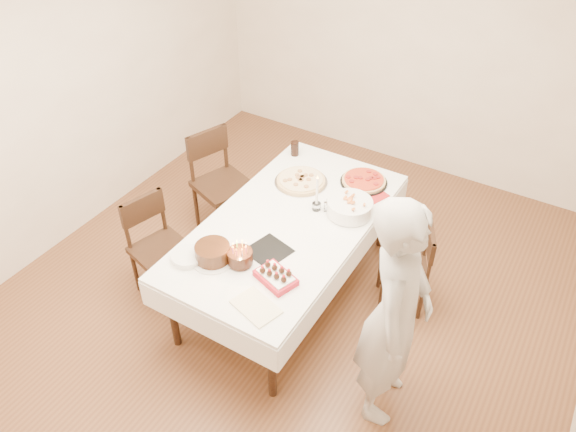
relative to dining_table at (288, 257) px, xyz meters
The scene contains 22 objects.
floor 0.39m from the dining_table, 44.98° to the right, with size 5.00×5.00×0.00m, color brown.
wall_back 2.61m from the dining_table, 88.15° to the left, with size 4.50×0.04×2.70m, color beige.
wall_left 2.38m from the dining_table, behind, with size 0.04×5.00×2.70m, color beige.
dining_table is the anchor object (origin of this frame).
chair_right_savory 0.93m from the dining_table, 22.23° to the left, with size 0.41×0.41×0.80m, color #321C10, non-canonical shape.
chair_left_savory 1.04m from the dining_table, 156.87° to the left, with size 0.51×0.51×0.99m, color #321C10, non-canonical shape.
chair_left_dessert 1.03m from the dining_table, 148.49° to the right, with size 0.46×0.46×0.90m, color #321C10, non-canonical shape.
person 1.35m from the dining_table, 26.74° to the right, with size 0.64×0.42×1.75m, color beige.
pizza_white 0.67m from the dining_table, 109.30° to the left, with size 0.45×0.45×0.04m, color beige.
pizza_pepperoni 0.92m from the dining_table, 70.40° to the left, with size 0.40×0.40×0.04m, color red.
red_placemat 0.87m from the dining_table, 58.23° to the left, with size 0.21×0.21×0.01m, color #B21E1E.
pasta_bowl 0.66m from the dining_table, 43.42° to the left, with size 0.36×0.36×0.12m, color white.
taper_candle 0.61m from the dining_table, 66.39° to the left, with size 0.07×0.07×0.33m, color white.
shaker_pair 0.53m from the dining_table, 56.22° to the left, with size 0.08×0.08×0.09m, color white, non-canonical shape.
cola_glass 1.07m from the dining_table, 117.48° to the left, with size 0.07×0.07×0.14m, color black.
layer_cake 0.81m from the dining_table, 110.70° to the right, with size 0.32×0.32×0.13m, color #381D0E.
cake_board 0.52m from the dining_table, 82.01° to the right, with size 0.28×0.28×0.01m, color black.
birthday_cake 0.74m from the dining_table, 94.97° to the right, with size 0.18×0.18×0.17m, color #361B0E.
strawberry_box 0.76m from the dining_table, 66.49° to the right, with size 0.28×0.19×0.07m, color maroon, non-canonical shape.
box_lid 0.98m from the dining_table, 72.27° to the right, with size 0.31×0.21×0.03m, color beige.
plate_stack 0.93m from the dining_table, 118.55° to the right, with size 0.23×0.23×0.05m, color white.
china_plate 0.84m from the dining_table, 116.70° to the right, with size 0.20×0.20×0.01m, color white.
Camera 1 is at (1.66, -2.81, 3.54)m, focal length 35.00 mm.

